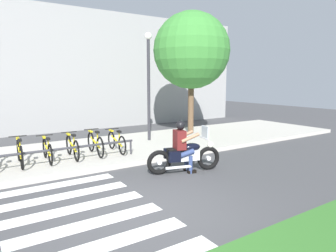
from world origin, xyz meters
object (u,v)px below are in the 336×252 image
at_px(bicycle_5, 72,147).
at_px(bike_rack, 37,153).
at_px(tree_near_rack, 191,51).
at_px(motorcycle, 185,156).
at_px(bicycle_4, 47,150).
at_px(bicycle_7, 117,142).
at_px(street_lamp, 149,78).
at_px(rider, 182,143).
at_px(bicycle_3, 20,153).
at_px(bicycle_6, 95,144).

xyz_separation_m(bicycle_5, bike_rack, (-1.10, -0.55, 0.07)).
bearing_deg(tree_near_rack, motorcycle, -129.25).
xyz_separation_m(bicycle_4, bicycle_7, (2.20, -0.00, 0.00)).
bearing_deg(tree_near_rack, street_lamp, -170.56).
bearing_deg(bicycle_4, bicycle_5, -0.04).
xyz_separation_m(rider, bicycle_5, (-2.25, 2.66, -0.34)).
xyz_separation_m(bicycle_3, bicycle_4, (0.73, 0.00, -0.02)).
xyz_separation_m(bike_rack, tree_near_rack, (6.90, 2.13, 3.23)).
height_order(rider, bicycle_4, rider).
distance_m(rider, tree_near_rack, 6.28).
xyz_separation_m(motorcycle, street_lamp, (1.08, 3.86, 2.16)).
height_order(motorcycle, bicycle_7, motorcycle).
xyz_separation_m(bicycle_5, tree_near_rack, (5.80, 1.58, 3.30)).
bearing_deg(tree_near_rack, bicycle_3, -167.73).
distance_m(bicycle_3, street_lamp, 5.44).
relative_size(motorcycle, street_lamp, 0.48).
relative_size(bicycle_4, bicycle_6, 0.97).
height_order(motorcycle, bicycle_4, motorcycle).
bearing_deg(bicycle_3, street_lamp, 13.64).
height_order(bicycle_3, bicycle_7, bicycle_3).
height_order(rider, street_lamp, street_lamp).
bearing_deg(bicycle_5, tree_near_rack, 15.24).
distance_m(bicycle_5, tree_near_rack, 6.86).
distance_m(motorcycle, bicycle_4, 4.06).
bearing_deg(tree_near_rack, bicycle_5, -164.76).
xyz_separation_m(bicycle_3, bicycle_6, (2.20, -0.00, 0.00)).
height_order(motorcycle, bicycle_6, motorcycle).
bearing_deg(bicycle_5, bicycle_4, 179.96).
xyz_separation_m(rider, bicycle_3, (-3.71, 2.66, -0.33)).
xyz_separation_m(bicycle_3, street_lamp, (4.86, 1.18, 2.12)).
xyz_separation_m(bicycle_4, street_lamp, (4.13, 1.18, 2.14)).
bearing_deg(motorcycle, bicycle_6, 120.59).
relative_size(motorcycle, bicycle_4, 1.29).
bearing_deg(bicycle_6, motorcycle, -59.41).
bearing_deg(bike_rack, rider, -32.18).
xyz_separation_m(rider, bike_rack, (-3.35, 2.11, -0.26)).
bearing_deg(bicycle_4, bike_rack, -123.50).
height_order(motorcycle, bicycle_5, motorcycle).
bearing_deg(bicycle_5, bike_rack, -153.28).
distance_m(bicycle_7, bike_rack, 2.63).
relative_size(rider, bicycle_6, 0.87).
xyz_separation_m(rider, bicycle_6, (-1.51, 2.66, -0.33)).
relative_size(motorcycle, bicycle_7, 1.29).
relative_size(motorcycle, bicycle_6, 1.25).
bearing_deg(bicycle_5, rider, -49.82).
height_order(bicycle_4, bicycle_5, bicycle_5).
bearing_deg(bicycle_3, bicycle_7, 0.01).
bearing_deg(tree_near_rack, bicycle_4, -166.41).
relative_size(bicycle_4, tree_near_rack, 0.29).
distance_m(bicycle_7, tree_near_rack, 5.68).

